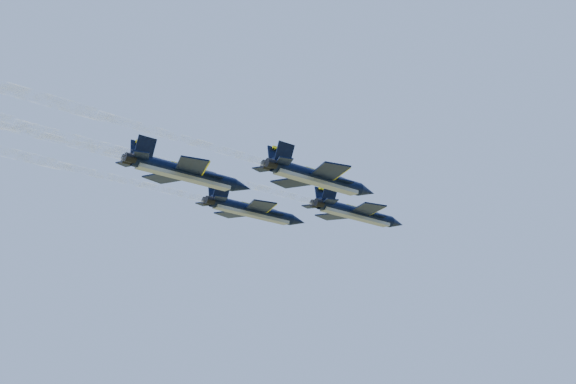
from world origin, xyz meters
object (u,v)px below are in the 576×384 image
Objects in this scene: jet_lead at (358,214)px; jet_right at (320,178)px; jet_left at (254,211)px; jet_slot at (188,173)px.

jet_lead is 16.85m from jet_right.
jet_left is at bearing -120.13° from jet_lead.
jet_lead and jet_left have the same top height.
jet_right is at bearing 61.74° from jet_slot.
jet_slot is at bearing -118.26° from jet_right.
jet_right is 16.83m from jet_slot.
jet_right and jet_slot have the same top height.
jet_left is 1.00× the size of jet_right.
jet_left and jet_right have the same top height.
jet_left is 16.97m from jet_right.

